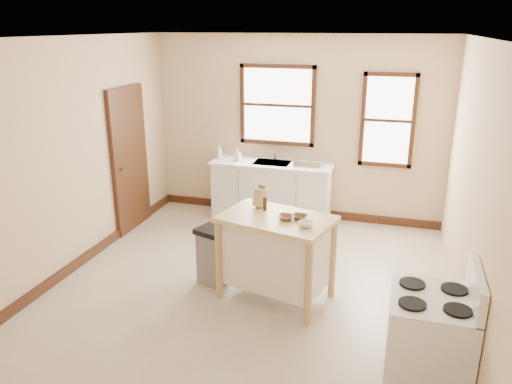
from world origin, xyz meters
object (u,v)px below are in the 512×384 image
Objects in this scene: pepper_grinder at (265,204)px; gas_stove at (429,331)px; soap_bottle_a at (219,152)px; dish_rack at (309,163)px; kitchen_island at (276,258)px; trash_bin at (213,256)px; soap_bottle_b at (237,155)px; bowl_a at (286,217)px; knife_block at (260,199)px; bowl_b at (300,217)px; bowl_c at (306,224)px.

pepper_grinder is 2.22m from gas_stove.
soap_bottle_a is 2.48m from pepper_grinder.
kitchen_island is at bearing -92.79° from dish_rack.
soap_bottle_a is 2.38m from trash_bin.
dish_rack is 2.35m from trash_bin.
soap_bottle_b is 1.10× the size of bowl_a.
knife_block reaches higher than dish_rack.
dish_rack is at bearing 94.71° from bowl_a.
soap_bottle_a is 2.38m from knife_block.
bowl_b is at bearing 23.03° from bowl_a.
dish_rack is at bearing 98.28° from bowl_b.
soap_bottle_a is at bearing 132.07° from gas_stove.
gas_stove is (1.82, -1.37, -0.49)m from knife_block.
dish_rack is 0.61× the size of trash_bin.
soap_bottle_a is at bearing 124.95° from bowl_a.
pepper_grinder is 0.86× the size of bowl_a.
soap_bottle_a is at bearing -177.46° from soap_bottle_b.
bowl_b is (0.25, 0.02, 0.50)m from kitchen_island.
soap_bottle_b is 2.31m from pepper_grinder.
soap_bottle_a is at bearing 122.28° from pepper_grinder.
soap_bottle_a reaches higher than trash_bin.
kitchen_island is at bearing 153.87° from bowl_c.
gas_stove reaches higher than soap_bottle_b.
bowl_b reaches higher than kitchen_island.
bowl_a is 1.09× the size of bowl_c.
dish_rack is 2.26m from bowl_b.
pepper_grinder reaches higher than trash_bin.
bowl_a is 0.28m from bowl_c.
soap_bottle_a reaches higher than bowl_a.
soap_bottle_b is at bearing 175.62° from dish_rack.
bowl_a is 0.15m from bowl_b.
pepper_grinder is (-0.10, -2.08, 0.07)m from dish_rack.
bowl_c is (0.43, -2.43, 0.02)m from dish_rack.
trash_bin is 2.66m from gas_stove.
dish_rack reaches higher than bowl_b.
soap_bottle_a is 0.20× the size of gas_stove.
bowl_c is at bearing 4.94° from trash_bin.
bowl_a is (0.19, -2.29, 0.01)m from dish_rack.
pepper_grinder is 0.64m from bowl_c.
soap_bottle_a is 1.29× the size of bowl_a.
gas_stove is (1.32, -1.15, -0.41)m from bowl_b.
soap_bottle_b reaches higher than bowl_c.
knife_block is 0.29× the size of trash_bin.
kitchen_island is at bearing -77.64° from soap_bottle_a.
pepper_grinder is at bearing -78.81° from soap_bottle_a.
knife_block reaches higher than trash_bin.
bowl_a is at bearing -13.17° from knife_block.
knife_block reaches higher than soap_bottle_a.
bowl_b is 1.04× the size of bowl_c.
gas_stove is at bearing -41.04° from bowl_b.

